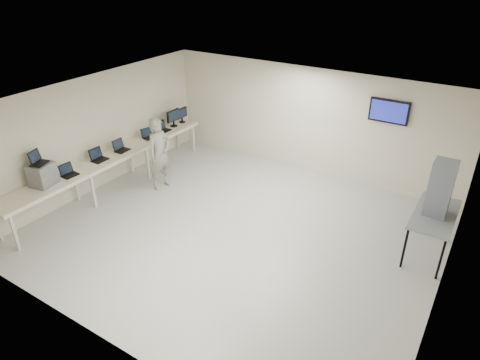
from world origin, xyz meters
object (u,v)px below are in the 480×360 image
Objects in this scene: workbench at (112,158)px; equipment_box at (42,174)px; soldier at (160,154)px; side_table at (435,216)px.

equipment_box is (-0.06, -1.80, 0.32)m from workbench.
equipment_box is 0.27× the size of soldier.
workbench is 3.29× the size of soldier.
equipment_box is 0.31× the size of side_table.
equipment_box reaches higher than workbench.
equipment_box reaches higher than side_table.
side_table is (7.19, 1.37, 0.04)m from workbench.
workbench is 1.83m from equipment_box.
equipment_box is at bearing 162.66° from soldier.
side_table is (7.25, 3.17, -0.28)m from equipment_box.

